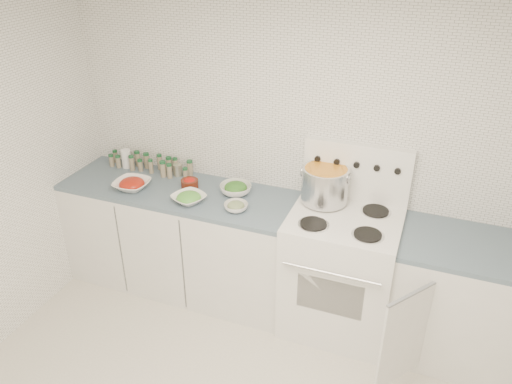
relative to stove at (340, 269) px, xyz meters
name	(u,v)px	position (x,y,z in m)	size (l,w,h in m)	color
room_walls	(199,207)	(-0.48, -1.19, 1.06)	(3.54, 3.04, 2.52)	white
counter_left	(182,238)	(-1.30, 0.00, -0.05)	(1.85, 0.62, 0.90)	white
stove	(340,269)	(0.00, 0.00, 0.00)	(0.76, 0.70, 1.36)	white
counter_right	(459,301)	(0.82, 0.00, -0.05)	(0.89, 0.95, 0.90)	white
stock_pot	(325,183)	(-0.19, 0.16, 0.59)	(0.35, 0.33, 0.25)	silver
bowl_tomato	(132,184)	(-1.63, -0.11, 0.44)	(0.27, 0.27, 0.09)	white
bowl_snowpea	(189,198)	(-1.13, -0.14, 0.44)	(0.31, 0.31, 0.08)	white
bowl_broccoli	(236,189)	(-0.86, 0.10, 0.45)	(0.31, 0.31, 0.10)	white
bowl_zucchini	(236,206)	(-0.76, -0.13, 0.44)	(0.17, 0.17, 0.07)	white
bowl_pepper	(190,183)	(-1.23, 0.06, 0.44)	(0.13, 0.13, 0.08)	#4F1A0D
salt_canister	(126,159)	(-1.89, 0.20, 0.48)	(0.08, 0.08, 0.16)	white
tin_can	(178,170)	(-1.42, 0.22, 0.45)	(0.07, 0.07, 0.10)	#B3AE97
spice_cluster	(151,164)	(-1.66, 0.21, 0.47)	(0.76, 0.16, 0.14)	gray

